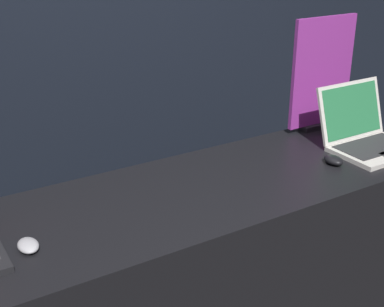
# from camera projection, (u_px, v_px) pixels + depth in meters

# --- Properties ---
(wall_back) EXTENTS (8.00, 0.05, 2.80)m
(wall_back) POSITION_uv_depth(u_px,v_px,m) (72.00, 11.00, 2.70)
(wall_back) COLOR black
(wall_back) RESTS_ON ground_plane
(display_counter) EXTENTS (2.16, 0.64, 0.89)m
(display_counter) POSITION_uv_depth(u_px,v_px,m) (192.00, 289.00, 2.16)
(display_counter) COLOR black
(display_counter) RESTS_ON ground_plane
(mouse_front) EXTENTS (0.06, 0.09, 0.03)m
(mouse_front) POSITION_uv_depth(u_px,v_px,m) (28.00, 245.00, 1.61)
(mouse_front) COLOR #B2B2B7
(mouse_front) RESTS_ON display_counter
(laptop_back) EXTENTS (0.37, 0.34, 0.27)m
(laptop_back) POSITION_uv_depth(u_px,v_px,m) (366.00, 134.00, 2.35)
(laptop_back) COLOR silver
(laptop_back) RESTS_ON display_counter
(mouse_back) EXTENTS (0.06, 0.09, 0.04)m
(mouse_back) POSITION_uv_depth(u_px,v_px,m) (333.00, 160.00, 2.20)
(mouse_back) COLOR black
(mouse_back) RESTS_ON display_counter
(promo_stand_back) EXTENTS (0.36, 0.07, 0.53)m
(promo_stand_back) POSITION_uv_depth(u_px,v_px,m) (322.00, 76.00, 2.51)
(promo_stand_back) COLOR black
(promo_stand_back) RESTS_ON display_counter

